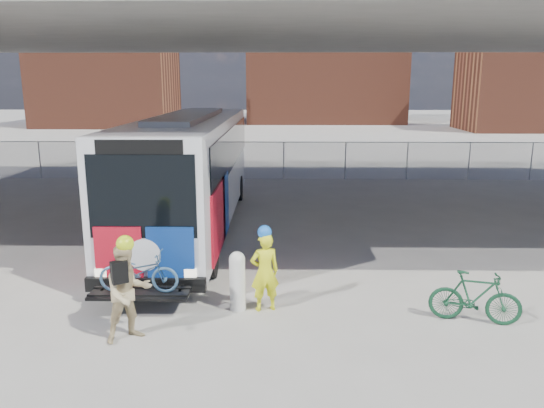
{
  "coord_description": "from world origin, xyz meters",
  "views": [
    {
      "loc": [
        0.85,
        -13.66,
        4.62
      ],
      "look_at": [
        0.63,
        -0.48,
        1.6
      ],
      "focal_mm": 35.0,
      "sensor_mm": 36.0,
      "label": 1
    }
  ],
  "objects_px": {
    "bollard": "(237,279)",
    "cyclist_tan": "(128,291)",
    "bike_parked": "(475,297)",
    "bus": "(191,164)",
    "cyclist_hivis": "(265,270)"
  },
  "relations": [
    {
      "from": "bollard",
      "to": "cyclist_tan",
      "type": "height_order",
      "value": "cyclist_tan"
    },
    {
      "from": "cyclist_tan",
      "to": "bike_parked",
      "type": "relative_size",
      "value": 1.14
    },
    {
      "from": "bus",
      "to": "cyclist_tan",
      "type": "distance_m",
      "value": 7.76
    },
    {
      "from": "bus",
      "to": "bollard",
      "type": "bearing_deg",
      "value": -72.75
    },
    {
      "from": "bus",
      "to": "bike_parked",
      "type": "xyz_separation_m",
      "value": [
        6.67,
        -6.85,
        -1.59
      ]
    },
    {
      "from": "bus",
      "to": "cyclist_tan",
      "type": "relative_size",
      "value": 6.48
    },
    {
      "from": "bus",
      "to": "bike_parked",
      "type": "distance_m",
      "value": 9.69
    },
    {
      "from": "cyclist_tan",
      "to": "bus",
      "type": "bearing_deg",
      "value": 56.43
    },
    {
      "from": "bus",
      "to": "cyclist_tan",
      "type": "height_order",
      "value": "bus"
    },
    {
      "from": "bollard",
      "to": "bike_parked",
      "type": "xyz_separation_m",
      "value": [
        4.7,
        -0.52,
        -0.15
      ]
    },
    {
      "from": "bollard",
      "to": "cyclist_hivis",
      "type": "xyz_separation_m",
      "value": [
        0.57,
        0.0,
        0.2
      ]
    },
    {
      "from": "bus",
      "to": "cyclist_tan",
      "type": "bearing_deg",
      "value": -89.29
    },
    {
      "from": "bus",
      "to": "bollard",
      "type": "xyz_separation_m",
      "value": [
        1.97,
        -6.33,
        -1.43
      ]
    },
    {
      "from": "cyclist_tan",
      "to": "cyclist_hivis",
      "type": "bearing_deg",
      "value": -5.55
    },
    {
      "from": "bollard",
      "to": "bike_parked",
      "type": "relative_size",
      "value": 0.72
    }
  ]
}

